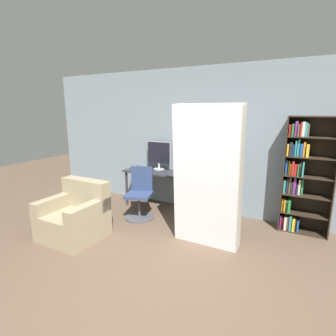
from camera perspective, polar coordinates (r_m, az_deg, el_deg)
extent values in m
plane|color=brown|center=(3.10, -4.68, -25.81)|extent=(16.00, 16.00, 0.00)
cube|color=gray|center=(4.90, 12.01, 5.53)|extent=(8.00, 0.06, 2.70)
cube|color=#2D2D33|center=(5.19, -1.91, -0.88)|extent=(1.42, 0.56, 0.03)
cylinder|color=#2D2D33|center=(5.45, -8.97, -4.37)|extent=(0.05, 0.05, 0.71)
cylinder|color=#2D2D33|center=(4.82, 3.56, -6.53)|extent=(0.05, 0.05, 0.71)
cylinder|color=#2D2D33|center=(5.79, -6.38, -3.28)|extent=(0.05, 0.05, 0.71)
cylinder|color=#2D2D33|center=(5.20, 5.57, -5.12)|extent=(0.05, 0.05, 0.71)
cylinder|color=#B7B7BC|center=(5.35, -1.97, -0.19)|extent=(0.22, 0.22, 0.02)
cylinder|color=#B7B7BC|center=(5.34, -1.98, 0.49)|extent=(0.04, 0.04, 0.11)
cube|color=#B7B7BC|center=(5.29, -1.97, 3.35)|extent=(0.52, 0.02, 0.45)
cube|color=black|center=(5.29, -2.00, 3.34)|extent=(0.50, 0.03, 0.43)
cylinder|color=#4C4C51|center=(4.88, -6.24, -10.59)|extent=(0.52, 0.52, 0.03)
cylinder|color=#4C4C51|center=(4.80, -6.30, -8.30)|extent=(0.05, 0.05, 0.39)
cube|color=navy|center=(4.73, -6.36, -5.83)|extent=(0.55, 0.55, 0.05)
cube|color=navy|center=(4.84, -5.72, -2.29)|extent=(0.39, 0.15, 0.45)
cube|color=#2D2319|center=(4.60, 23.88, -1.17)|extent=(0.02, 0.33, 1.84)
cube|color=#2D2319|center=(4.61, 32.56, -2.06)|extent=(0.02, 0.33, 1.84)
cube|color=#2D2319|center=(4.75, 28.23, -1.21)|extent=(0.72, 0.02, 1.84)
cube|color=#2D2319|center=(4.87, 27.10, -12.06)|extent=(0.68, 0.29, 0.02)
cube|color=#2D2319|center=(4.76, 27.46, -8.72)|extent=(0.68, 0.29, 0.02)
cube|color=#2D2319|center=(4.67, 27.84, -5.24)|extent=(0.68, 0.29, 0.02)
cube|color=#2D2319|center=(4.59, 28.22, -1.62)|extent=(0.68, 0.29, 0.02)
cube|color=#2D2319|center=(4.54, 28.61, 2.10)|extent=(0.68, 0.29, 0.02)
cube|color=#2D2319|center=(4.50, 29.02, 5.90)|extent=(0.68, 0.29, 0.02)
cube|color=#2D2319|center=(4.48, 29.43, 9.75)|extent=(0.68, 0.29, 0.02)
cube|color=#7A2D84|center=(4.85, 23.41, -10.29)|extent=(0.02, 0.23, 0.22)
cube|color=red|center=(4.86, 23.75, -10.50)|extent=(0.03, 0.18, 0.19)
cube|color=silver|center=(4.80, 24.23, -10.70)|extent=(0.03, 0.21, 0.21)
cube|color=brown|center=(4.80, 24.68, -10.64)|extent=(0.03, 0.17, 0.22)
cube|color=teal|center=(4.78, 25.12, -10.60)|extent=(0.03, 0.19, 0.25)
cube|color=gold|center=(4.80, 25.69, -10.82)|extent=(0.04, 0.22, 0.21)
cube|color=brown|center=(4.86, 26.10, -10.71)|extent=(0.02, 0.20, 0.19)
cube|color=#1E4C9E|center=(4.82, 26.45, -10.93)|extent=(0.03, 0.22, 0.19)
cube|color=gold|center=(4.75, 23.79, -7.01)|extent=(0.03, 0.21, 0.20)
cube|color=orange|center=(4.71, 24.13, -7.29)|extent=(0.02, 0.19, 0.19)
cube|color=#287A38|center=(4.75, 24.50, -7.19)|extent=(0.02, 0.25, 0.19)
cube|color=#287A38|center=(4.67, 24.91, -7.47)|extent=(0.04, 0.17, 0.20)
cube|color=teal|center=(4.62, 24.08, -3.55)|extent=(0.03, 0.19, 0.21)
cube|color=#232328|center=(4.66, 24.61, -3.30)|extent=(0.03, 0.24, 0.24)
cube|color=brown|center=(4.66, 25.07, -3.20)|extent=(0.03, 0.23, 0.26)
cube|color=#232328|center=(4.66, 25.44, -3.65)|extent=(0.03, 0.23, 0.20)
cube|color=#7A2D84|center=(4.62, 25.90, -3.39)|extent=(0.03, 0.18, 0.26)
cube|color=#232328|center=(4.63, 26.31, -4.01)|extent=(0.02, 0.16, 0.17)
cube|color=silver|center=(4.65, 26.72, -3.51)|extent=(0.03, 0.20, 0.24)
cube|color=#287A38|center=(4.66, 27.22, -3.49)|extent=(0.03, 0.17, 0.25)
cube|color=#1E4C9E|center=(4.59, 24.44, 0.35)|extent=(0.03, 0.22, 0.23)
cube|color=gold|center=(4.60, 24.89, 0.26)|extent=(0.02, 0.18, 0.22)
cube|color=orange|center=(4.58, 25.23, -0.06)|extent=(0.03, 0.25, 0.18)
cube|color=red|center=(4.52, 25.61, 0.00)|extent=(0.03, 0.18, 0.22)
cube|color=red|center=(4.59, 26.11, -0.15)|extent=(0.04, 0.24, 0.18)
cube|color=#287A38|center=(4.55, 26.54, -0.28)|extent=(0.02, 0.20, 0.18)
cube|color=brown|center=(4.59, 26.91, -0.08)|extent=(0.03, 0.21, 0.20)
cube|color=teal|center=(4.53, 27.37, -0.12)|extent=(0.02, 0.21, 0.23)
cube|color=gold|center=(4.48, 24.69, 3.69)|extent=(0.03, 0.16, 0.18)
cube|color=#232328|center=(4.49, 25.27, 3.83)|extent=(0.04, 0.21, 0.21)
cube|color=#1E4C9E|center=(4.51, 25.73, 3.61)|extent=(0.02, 0.18, 0.18)
cube|color=teal|center=(4.52, 26.12, 3.96)|extent=(0.02, 0.25, 0.24)
cube|color=teal|center=(4.52, 26.58, 4.05)|extent=(0.03, 0.20, 0.26)
cube|color=#1E4C9E|center=(4.51, 27.09, 3.58)|extent=(0.04, 0.20, 0.20)
cube|color=orange|center=(4.49, 27.58, 3.68)|extent=(0.03, 0.18, 0.22)
cube|color=gold|center=(4.47, 28.14, 3.39)|extent=(0.04, 0.18, 0.19)
cube|color=red|center=(4.52, 25.13, 7.53)|extent=(0.03, 0.24, 0.17)
cube|color=#287A38|center=(4.46, 25.61, 7.52)|extent=(0.03, 0.17, 0.19)
cube|color=#7A2D84|center=(4.46, 26.22, 7.72)|extent=(0.04, 0.17, 0.23)
cube|color=brown|center=(4.45, 26.62, 7.40)|extent=(0.02, 0.20, 0.18)
cube|color=red|center=(4.49, 27.04, 7.58)|extent=(0.02, 0.22, 0.21)
cube|color=silver|center=(4.47, 27.46, 7.56)|extent=(0.04, 0.18, 0.22)
cube|color=teal|center=(4.48, 27.96, 7.44)|extent=(0.03, 0.21, 0.21)
cube|color=brown|center=(4.50, 28.32, 7.29)|extent=(0.02, 0.20, 0.19)
cube|color=silver|center=(3.68, 8.53, -2.04)|extent=(0.94, 0.34, 2.01)
cube|color=beige|center=(3.56, 15.57, -2.87)|extent=(0.01, 0.34, 1.97)
cube|color=gray|center=(4.36, -19.91, -11.55)|extent=(0.85, 0.80, 0.40)
cube|color=gray|center=(4.40, -17.44, -5.22)|extent=(0.85, 0.20, 0.45)
cube|color=gray|center=(4.50, -23.18, -6.95)|extent=(0.16, 0.80, 0.20)
cube|color=gray|center=(4.01, -16.87, -8.82)|extent=(0.16, 0.80, 0.20)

